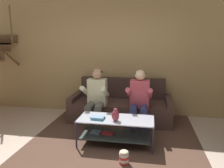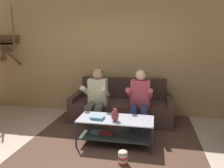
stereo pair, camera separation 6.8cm
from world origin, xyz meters
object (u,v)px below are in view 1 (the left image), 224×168
at_px(popcorn_tub, 124,157).
at_px(coffee_table, 115,127).
at_px(person_seated_right, 139,98).
at_px(book_stack, 98,118).
at_px(person_seated_left, 96,96).
at_px(vase, 115,115).
at_px(couch, 121,107).

bearing_deg(popcorn_tub, coffee_table, 110.79).
relative_size(person_seated_right, book_stack, 4.93).
distance_m(person_seated_left, popcorn_tub, 1.58).
xyz_separation_m(coffee_table, book_stack, (-0.28, -0.09, 0.18)).
distance_m(person_seated_right, vase, 0.88).
distance_m(person_seated_left, vase, 0.97).
relative_size(person_seated_right, popcorn_tub, 5.70).
bearing_deg(person_seated_left, coffee_table, -53.59).
bearing_deg(vase, popcorn_tub, -66.99).
height_order(coffee_table, popcorn_tub, coffee_table).
bearing_deg(coffee_table, couch, 93.21).
distance_m(couch, person_seated_left, 0.77).
height_order(person_seated_right, book_stack, person_seated_right).
relative_size(person_seated_right, coffee_table, 0.95).
height_order(person_seated_right, popcorn_tub, person_seated_right).
distance_m(coffee_table, vase, 0.28).
bearing_deg(vase, person_seated_right, 66.69).
xyz_separation_m(couch, vase, (0.09, -1.33, 0.27)).
bearing_deg(person_seated_right, person_seated_left, -179.99).
bearing_deg(couch, coffee_table, -86.79).
bearing_deg(book_stack, popcorn_tub, -44.94).
bearing_deg(coffee_table, book_stack, -162.22).
distance_m(vase, popcorn_tub, 0.70).
height_order(person_seated_left, book_stack, person_seated_left).
height_order(vase, book_stack, vase).
height_order(vase, popcorn_tub, vase).
bearing_deg(vase, couch, 93.93).
xyz_separation_m(couch, person_seated_right, (0.44, -0.52, 0.36)).
distance_m(couch, coffee_table, 1.21).
bearing_deg(coffee_table, vase, -78.81).
bearing_deg(person_seated_right, couch, 129.98).
relative_size(couch, coffee_table, 1.73).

